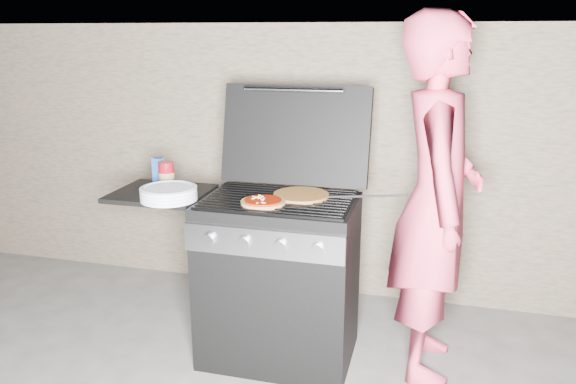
% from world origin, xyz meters
% --- Properties ---
extents(ground, '(50.00, 50.00, 0.00)m').
position_xyz_m(ground, '(0.00, 0.00, 0.00)').
color(ground, '#4E4C4A').
extents(stone_wall, '(8.00, 0.35, 1.80)m').
position_xyz_m(stone_wall, '(0.00, 1.05, 0.90)').
color(stone_wall, '#78634C').
rests_on(stone_wall, ground).
extents(gas_grill, '(1.34, 0.79, 0.91)m').
position_xyz_m(gas_grill, '(-0.25, 0.00, 0.46)').
color(gas_grill, black).
rests_on(gas_grill, ground).
extents(pizza_topped, '(0.27, 0.27, 0.03)m').
position_xyz_m(pizza_topped, '(-0.05, -0.11, 0.92)').
color(pizza_topped, '#DFBC67').
rests_on(pizza_topped, gas_grill).
extents(pizza_plain, '(0.38, 0.38, 0.02)m').
position_xyz_m(pizza_plain, '(0.10, 0.07, 0.92)').
color(pizza_plain, '#C68036').
rests_on(pizza_plain, gas_grill).
extents(sauce_jar, '(0.09, 0.09, 0.13)m').
position_xyz_m(sauce_jar, '(-0.69, 0.12, 0.97)').
color(sauce_jar, maroon).
rests_on(sauce_jar, gas_grill).
extents(blue_carton, '(0.07, 0.05, 0.14)m').
position_xyz_m(blue_carton, '(-0.78, 0.19, 0.97)').
color(blue_carton, '#224BA8').
rests_on(blue_carton, gas_grill).
extents(plate_stack, '(0.31, 0.31, 0.07)m').
position_xyz_m(plate_stack, '(-0.55, -0.14, 0.94)').
color(plate_stack, white).
rests_on(plate_stack, gas_grill).
extents(person, '(0.47, 0.69, 1.85)m').
position_xyz_m(person, '(0.79, 0.11, 0.92)').
color(person, '#D83E5C').
rests_on(person, ground).
extents(tongs, '(0.43, 0.15, 0.09)m').
position_xyz_m(tongs, '(0.44, 0.00, 0.96)').
color(tongs, black).
rests_on(tongs, gas_grill).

